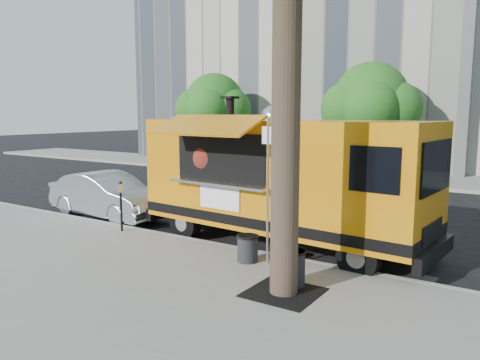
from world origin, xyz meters
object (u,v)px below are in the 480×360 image
Objects in this scene: sedan at (108,195)px; sign_post at (268,182)px; food_truck at (281,177)px; trash_bin_left at (291,267)px; far_tree_a at (214,104)px; far_tree_b at (371,100)px; parking_meter at (121,200)px; trash_bin_right at (248,247)px.

sign_post is at bearing -100.04° from sedan.
food_truck reaches higher than trash_bin_left.
far_tree_a reaches higher than sign_post.
far_tree_a is 13.61m from sedan.
far_tree_b reaches higher than sign_post.
parking_meter is 5.67m from trash_bin_left.
sign_post is at bearing -2.52° from parking_meter.
trash_bin_left is (1.00, -0.87, -1.35)m from sign_post.
trash_bin_left reaches higher than trash_bin_right.
food_truck is at bearing 97.28° from trash_bin_right.
far_tree_b is 14.93m from trash_bin_right.
food_truck is 13.31× the size of trash_bin_right.
far_tree_b is at bearing 100.15° from sign_post.
trash_bin_right is at bearing 152.14° from trash_bin_left.
far_tree_a is at bearing 128.57° from trash_bin_right.
trash_bin_left is 1.58m from trash_bin_right.
far_tree_b reaches higher than trash_bin_left.
far_tree_a is 0.97× the size of far_tree_b.
sign_post is (2.55, -14.25, -1.98)m from far_tree_b.
parking_meter is 4.20m from trash_bin_right.
parking_meter reaches higher than sedan.
trash_bin_right is (2.15, -14.38, -3.38)m from far_tree_b.
trash_bin_right is at bearing -4.59° from parking_meter.
trash_bin_right is (6.21, -1.68, -0.25)m from sedan.
parking_meter reaches higher than trash_bin_left.
sedan is at bearing 162.33° from trash_bin_left.
far_tree_b is at bearing -14.55° from sedan.
trash_bin_right is at bearing -51.43° from far_tree_a.
sign_post reaches higher than parking_meter.
parking_meter is 0.31× the size of sedan.
far_tree_a reaches higher than sedan.
sign_post is at bearing 18.42° from trash_bin_right.
parking_meter is at bearing 177.48° from sign_post.
far_tree_b reaches higher than far_tree_a.
far_tree_a is at bearing 25.06° from sedan.
far_tree_b is 14.48m from parking_meter.
sign_post is 0.40× the size of food_truck.
far_tree_b is 15.88m from trash_bin_left.
parking_meter is 0.18× the size of food_truck.
trash_bin_right is at bearing -161.58° from sign_post.
food_truck reaches higher than sign_post.
far_tree_a is 0.71× the size of food_truck.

